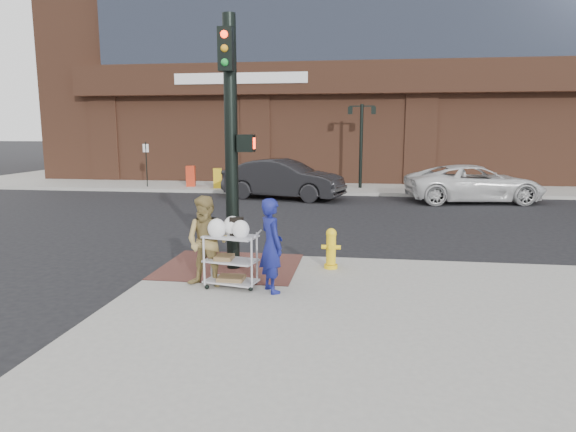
% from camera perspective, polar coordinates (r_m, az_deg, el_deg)
% --- Properties ---
extents(ground, '(220.00, 220.00, 0.00)m').
position_cam_1_polar(ground, '(9.86, -4.36, -7.95)').
color(ground, black).
rests_on(ground, ground).
extents(sidewalk_far, '(65.00, 36.00, 0.15)m').
position_cam_1_polar(sidewalk_far, '(42.57, 22.46, 5.00)').
color(sidewalk_far, gray).
rests_on(sidewalk_far, ground).
extents(brick_curb_ramp, '(2.80, 2.40, 0.01)m').
position_cam_1_polar(brick_curb_ramp, '(10.80, -6.46, -5.56)').
color(brick_curb_ramp, '#562B28').
rests_on(brick_curb_ramp, sidewalk_near).
extents(lamp_post, '(1.32, 0.22, 4.00)m').
position_cam_1_polar(lamp_post, '(25.18, 8.14, 8.73)').
color(lamp_post, black).
rests_on(lamp_post, sidewalk_far).
extents(parking_sign, '(0.05, 0.05, 2.20)m').
position_cam_1_polar(parking_sign, '(26.44, -15.45, 5.55)').
color(parking_sign, black).
rests_on(parking_sign, sidewalk_far).
extents(traffic_signal_pole, '(0.61, 0.51, 5.00)m').
position_cam_1_polar(traffic_signal_pole, '(10.27, -6.25, 8.77)').
color(traffic_signal_pole, black).
rests_on(traffic_signal_pole, sidewalk_near).
extents(woman_blue, '(0.66, 0.72, 1.66)m').
position_cam_1_polar(woman_blue, '(8.93, -1.85, -3.28)').
color(woman_blue, navy).
rests_on(woman_blue, sidewalk_near).
extents(pedestrian_tan, '(0.88, 0.73, 1.66)m').
position_cam_1_polar(pedestrian_tan, '(9.33, -8.98, -2.84)').
color(pedestrian_tan, olive).
rests_on(pedestrian_tan, sidewalk_near).
extents(sedan_dark, '(5.45, 3.00, 1.70)m').
position_cam_1_polar(sedan_dark, '(22.06, -0.50, 4.11)').
color(sedan_dark, black).
rests_on(sedan_dark, ground).
extents(minivan_white, '(5.84, 3.36, 1.53)m').
position_cam_1_polar(minivan_white, '(22.45, 20.00, 3.41)').
color(minivan_white, silver).
rests_on(minivan_white, ground).
extents(utility_cart, '(1.01, 0.70, 1.28)m').
position_cam_1_polar(utility_cart, '(9.29, -6.37, -4.40)').
color(utility_cart, '#B0B0B6').
rests_on(utility_cart, sidewalk_near).
extents(fire_hydrant, '(0.39, 0.28, 0.84)m').
position_cam_1_polar(fire_hydrant, '(10.54, 4.81, -3.55)').
color(fire_hydrant, yellow).
rests_on(fire_hydrant, sidewalk_near).
extents(newsbox_red, '(0.50, 0.46, 1.02)m').
position_cam_1_polar(newsbox_red, '(26.07, -10.75, 4.38)').
color(newsbox_red, red).
rests_on(newsbox_red, sidewalk_far).
extents(newsbox_yellow, '(0.48, 0.45, 0.96)m').
position_cam_1_polar(newsbox_yellow, '(25.10, -7.83, 4.18)').
color(newsbox_yellow, gold).
rests_on(newsbox_yellow, sidewalk_far).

